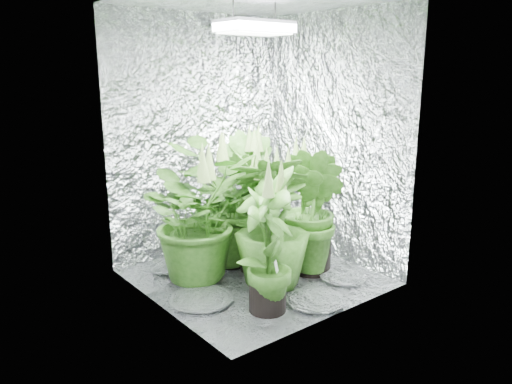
{
  "coord_description": "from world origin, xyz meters",
  "views": [
    {
      "loc": [
        -2.21,
        -2.79,
        1.56
      ],
      "look_at": [
        0.01,
        0.0,
        0.67
      ],
      "focal_mm": 35.0,
      "sensor_mm": 36.0,
      "label": 1
    }
  ],
  "objects_px": {
    "plant_d": "(273,223)",
    "plant_e": "(230,203)",
    "plant_b": "(258,215)",
    "plant_f": "(268,242)",
    "grow_lamp": "(255,27)",
    "plant_g": "(312,212)",
    "circulation_fan": "(266,224)",
    "plant_a": "(197,218)",
    "plant_c": "(252,193)"
  },
  "relations": [
    {
      "from": "plant_d",
      "to": "plant_e",
      "type": "bearing_deg",
      "value": 87.88
    },
    {
      "from": "plant_b",
      "to": "plant_f",
      "type": "relative_size",
      "value": 0.97
    },
    {
      "from": "grow_lamp",
      "to": "plant_f",
      "type": "bearing_deg",
      "value": -119.87
    },
    {
      "from": "grow_lamp",
      "to": "plant_b",
      "type": "relative_size",
      "value": 0.5
    },
    {
      "from": "plant_g",
      "to": "circulation_fan",
      "type": "xyz_separation_m",
      "value": [
        0.18,
        0.76,
        -0.33
      ]
    },
    {
      "from": "plant_f",
      "to": "plant_g",
      "type": "relative_size",
      "value": 0.95
    },
    {
      "from": "plant_b",
      "to": "plant_d",
      "type": "height_order",
      "value": "plant_d"
    },
    {
      "from": "plant_d",
      "to": "plant_e",
      "type": "xyz_separation_m",
      "value": [
        0.02,
        0.55,
        0.03
      ]
    },
    {
      "from": "plant_f",
      "to": "plant_d",
      "type": "bearing_deg",
      "value": 44.97
    },
    {
      "from": "circulation_fan",
      "to": "plant_e",
      "type": "bearing_deg",
      "value": -177.1
    },
    {
      "from": "plant_b",
      "to": "plant_d",
      "type": "distance_m",
      "value": 0.34
    },
    {
      "from": "plant_g",
      "to": "plant_d",
      "type": "bearing_deg",
      "value": -175.42
    },
    {
      "from": "grow_lamp",
      "to": "circulation_fan",
      "type": "bearing_deg",
      "value": 44.39
    },
    {
      "from": "plant_d",
      "to": "plant_f",
      "type": "bearing_deg",
      "value": -135.03
    },
    {
      "from": "grow_lamp",
      "to": "plant_a",
      "type": "distance_m",
      "value": 1.41
    },
    {
      "from": "plant_c",
      "to": "plant_f",
      "type": "bearing_deg",
      "value": -122.9
    },
    {
      "from": "plant_b",
      "to": "plant_c",
      "type": "relative_size",
      "value": 0.91
    },
    {
      "from": "plant_c",
      "to": "plant_e",
      "type": "distance_m",
      "value": 0.38
    },
    {
      "from": "plant_c",
      "to": "plant_d",
      "type": "bearing_deg",
      "value": -117.24
    },
    {
      "from": "plant_b",
      "to": "plant_g",
      "type": "relative_size",
      "value": 0.93
    },
    {
      "from": "plant_c",
      "to": "plant_f",
      "type": "xyz_separation_m",
      "value": [
        -0.63,
        -0.97,
        -0.04
      ]
    },
    {
      "from": "grow_lamp",
      "to": "plant_b",
      "type": "distance_m",
      "value": 1.38
    },
    {
      "from": "grow_lamp",
      "to": "plant_a",
      "type": "relative_size",
      "value": 0.48
    },
    {
      "from": "plant_b",
      "to": "plant_e",
      "type": "relative_size",
      "value": 0.87
    },
    {
      "from": "grow_lamp",
      "to": "plant_d",
      "type": "height_order",
      "value": "grow_lamp"
    },
    {
      "from": "grow_lamp",
      "to": "plant_a",
      "type": "bearing_deg",
      "value": 149.81
    },
    {
      "from": "plant_c",
      "to": "plant_d",
      "type": "xyz_separation_m",
      "value": [
        -0.36,
        -0.7,
        -0.03
      ]
    },
    {
      "from": "plant_a",
      "to": "plant_c",
      "type": "height_order",
      "value": "plant_c"
    },
    {
      "from": "grow_lamp",
      "to": "plant_f",
      "type": "relative_size",
      "value": 0.49
    },
    {
      "from": "grow_lamp",
      "to": "plant_b",
      "type": "height_order",
      "value": "grow_lamp"
    },
    {
      "from": "plant_b",
      "to": "circulation_fan",
      "type": "xyz_separation_m",
      "value": [
        0.49,
        0.48,
        -0.29
      ]
    },
    {
      "from": "grow_lamp",
      "to": "plant_c",
      "type": "relative_size",
      "value": 0.46
    },
    {
      "from": "plant_b",
      "to": "circulation_fan",
      "type": "relative_size",
      "value": 2.67
    },
    {
      "from": "plant_f",
      "to": "grow_lamp",
      "type": "bearing_deg",
      "value": 60.13
    },
    {
      "from": "plant_d",
      "to": "plant_b",
      "type": "bearing_deg",
      "value": 69.43
    },
    {
      "from": "grow_lamp",
      "to": "plant_c",
      "type": "distance_m",
      "value": 1.44
    },
    {
      "from": "grow_lamp",
      "to": "plant_g",
      "type": "bearing_deg",
      "value": -23.57
    },
    {
      "from": "grow_lamp",
      "to": "plant_e",
      "type": "relative_size",
      "value": 0.44
    },
    {
      "from": "plant_a",
      "to": "plant_g",
      "type": "height_order",
      "value": "plant_g"
    },
    {
      "from": "circulation_fan",
      "to": "grow_lamp",
      "type": "bearing_deg",
      "value": -155.87
    },
    {
      "from": "plant_e",
      "to": "plant_g",
      "type": "xyz_separation_m",
      "value": [
        0.41,
        -0.51,
        -0.03
      ]
    },
    {
      "from": "grow_lamp",
      "to": "plant_g",
      "type": "distance_m",
      "value": 1.42
    },
    {
      "from": "plant_d",
      "to": "plant_e",
      "type": "height_order",
      "value": "plant_e"
    },
    {
      "from": "plant_d",
      "to": "plant_f",
      "type": "height_order",
      "value": "plant_d"
    },
    {
      "from": "plant_d",
      "to": "circulation_fan",
      "type": "bearing_deg",
      "value": 52.77
    },
    {
      "from": "plant_f",
      "to": "plant_g",
      "type": "xyz_separation_m",
      "value": [
        0.69,
        0.3,
        0.01
      ]
    },
    {
      "from": "circulation_fan",
      "to": "plant_g",
      "type": "bearing_deg",
      "value": -123.33
    },
    {
      "from": "plant_c",
      "to": "plant_b",
      "type": "bearing_deg",
      "value": -122.18
    },
    {
      "from": "plant_c",
      "to": "plant_g",
      "type": "distance_m",
      "value": 0.67
    },
    {
      "from": "plant_c",
      "to": "grow_lamp",
      "type": "bearing_deg",
      "value": -125.67
    }
  ]
}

